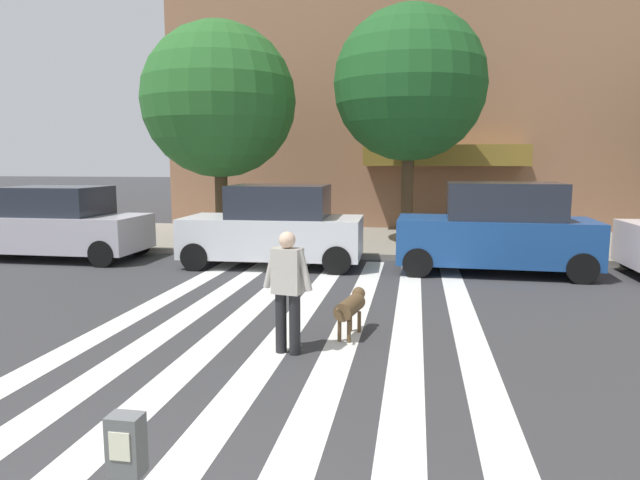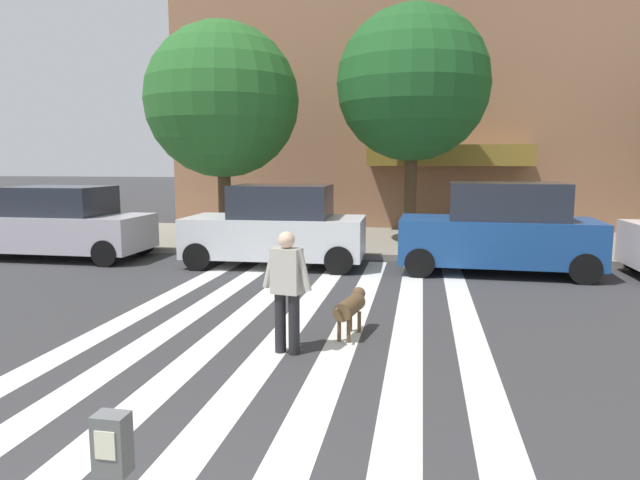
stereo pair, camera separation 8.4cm
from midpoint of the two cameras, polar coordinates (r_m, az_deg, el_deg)
The scene contains 10 objects.
ground_plane at distance 9.03m, azimuth -3.68°, elevation -8.31°, with size 160.00×160.00×0.00m, color #353538.
sidewalk_far at distance 17.58m, azimuth 3.05°, elevation -0.04°, with size 80.00×6.00×0.15m, color gray.
crosswalk_stripes at distance 9.00m, azimuth -2.95°, elevation -8.33°, with size 5.85×11.13×0.01m.
parked_car_near_curb at distance 16.21m, azimuth -25.83°, elevation 1.43°, with size 4.89×2.06×1.90m.
parked_car_behind_first at distance 13.62m, azimuth -4.84°, elevation 1.28°, with size 4.37×2.10×1.98m.
parked_car_third_in_line at distance 13.29m, azimuth 17.49°, elevation 0.99°, with size 4.39×2.03×2.07m.
street_tree_nearest at distance 17.02m, azimuth -10.45°, elevation 13.85°, with size 4.49×4.49×6.41m.
street_tree_middle at distance 16.56m, azimuth 9.02°, elevation 15.46°, with size 4.35×4.35×6.75m.
pedestrian_dog_walker at distance 7.34m, azimuth -3.67°, elevation -4.67°, with size 0.71×0.31×1.64m.
dog_on_leash at distance 8.18m, azimuth 2.89°, elevation -6.81°, with size 0.40×1.12×0.65m.
Camera 1 is at (2.00, -2.56, 2.54)m, focal length 31.22 mm.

